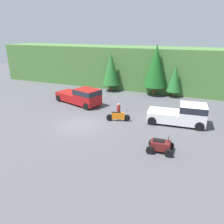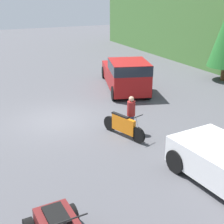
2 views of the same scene
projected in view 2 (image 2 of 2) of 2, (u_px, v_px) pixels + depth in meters
ground_plane at (57, 120)px, 14.69m from camera, size 80.00×80.00×0.00m
pickup_truck_red at (126, 74)px, 18.80m from camera, size 6.26×3.79×1.99m
dirt_bike at (123, 126)px, 12.88m from camera, size 2.21×0.94×1.13m
rider_person at (131, 114)px, 13.02m from camera, size 0.47×0.47×1.66m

